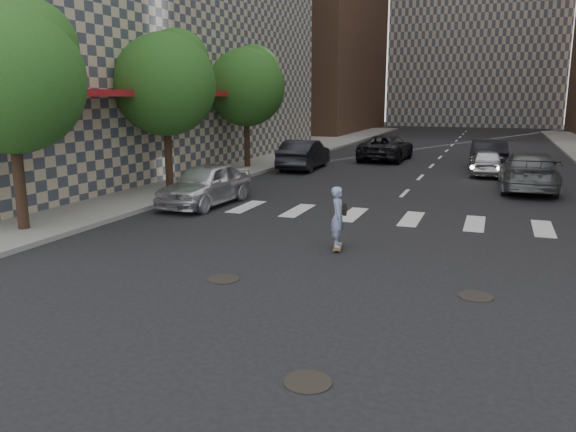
% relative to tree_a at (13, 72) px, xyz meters
% --- Properties ---
extents(ground, '(160.00, 160.00, 0.00)m').
position_rel_tree_a_xyz_m(ground, '(9.45, -3.14, -4.65)').
color(ground, black).
rests_on(ground, ground).
extents(sidewalk_left, '(13.00, 80.00, 0.15)m').
position_rel_tree_a_xyz_m(sidewalk_left, '(-5.05, 16.86, -4.57)').
color(sidewalk_left, gray).
rests_on(sidewalk_left, ground).
extents(tree_a, '(4.20, 4.20, 6.60)m').
position_rel_tree_a_xyz_m(tree_a, '(0.00, 0.00, 0.00)').
color(tree_a, '#382619').
rests_on(tree_a, sidewalk_left).
extents(tree_b, '(4.20, 4.20, 6.60)m').
position_rel_tree_a_xyz_m(tree_b, '(0.00, 8.00, 0.00)').
color(tree_b, '#382619').
rests_on(tree_b, sidewalk_left).
extents(tree_c, '(4.20, 4.20, 6.60)m').
position_rel_tree_a_xyz_m(tree_c, '(0.00, 16.00, 0.00)').
color(tree_c, '#382619').
rests_on(tree_c, sidewalk_left).
extents(manhole_a, '(0.70, 0.70, 0.02)m').
position_rel_tree_a_xyz_m(manhole_a, '(10.65, -5.64, -4.64)').
color(manhole_a, black).
rests_on(manhole_a, ground).
extents(manhole_b, '(0.70, 0.70, 0.02)m').
position_rel_tree_a_xyz_m(manhole_b, '(7.45, -1.94, -4.64)').
color(manhole_b, black).
rests_on(manhole_b, ground).
extents(manhole_c, '(0.70, 0.70, 0.02)m').
position_rel_tree_a_xyz_m(manhole_c, '(12.75, -1.14, -4.64)').
color(manhole_c, black).
rests_on(manhole_c, ground).
extents(skateboarder, '(0.49, 0.87, 1.69)m').
position_rel_tree_a_xyz_m(skateboarder, '(9.16, 1.37, -3.76)').
color(skateboarder, brown).
rests_on(skateboarder, ground).
extents(silver_sedan, '(2.14, 4.72, 1.57)m').
position_rel_tree_a_xyz_m(silver_sedan, '(2.89, 5.69, -3.86)').
color(silver_sedan, silver).
rests_on(silver_sedan, ground).
extents(traffic_car_a, '(1.92, 5.04, 1.64)m').
position_rel_tree_a_xyz_m(traffic_car_a, '(2.95, 16.86, -3.83)').
color(traffic_car_a, black).
rests_on(traffic_car_a, ground).
extents(traffic_car_b, '(2.43, 5.75, 1.65)m').
position_rel_tree_a_xyz_m(traffic_car_b, '(14.27, 13.46, -3.82)').
color(traffic_car_b, '#4F5256').
rests_on(traffic_car_b, ground).
extents(traffic_car_c, '(2.83, 5.79, 1.58)m').
position_rel_tree_a_xyz_m(traffic_car_c, '(6.39, 22.86, -3.85)').
color(traffic_car_c, black).
rests_on(traffic_car_c, ground).
extents(traffic_car_d, '(1.85, 4.12, 1.38)m').
position_rel_tree_a_xyz_m(traffic_car_d, '(12.50, 17.78, -3.96)').
color(traffic_car_d, silver).
rests_on(traffic_car_d, ground).
extents(traffic_car_e, '(2.17, 5.15, 1.66)m').
position_rel_tree_a_xyz_m(traffic_car_e, '(12.50, 20.86, -3.82)').
color(traffic_car_e, black).
rests_on(traffic_car_e, ground).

